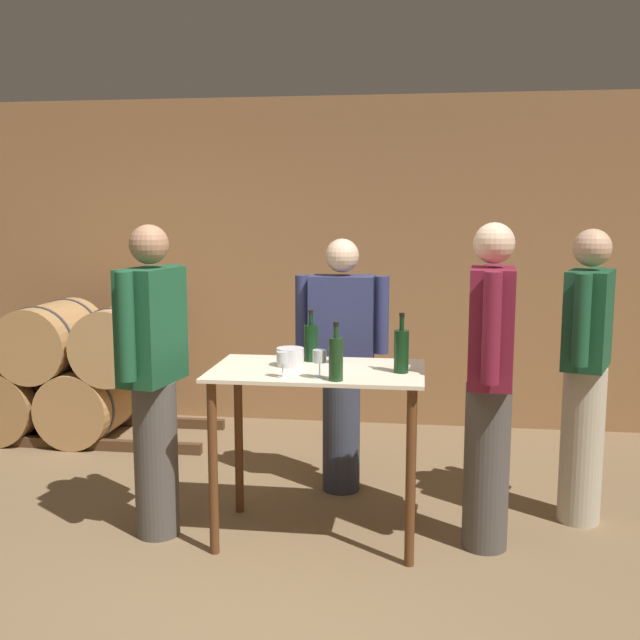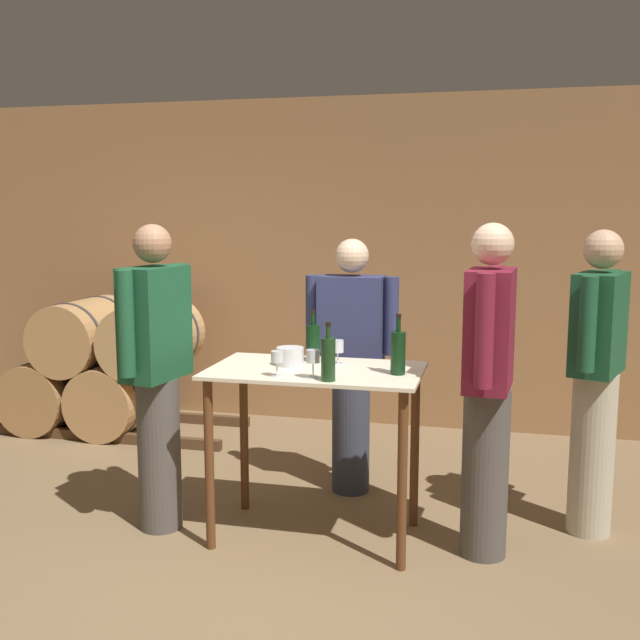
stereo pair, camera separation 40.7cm
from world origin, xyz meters
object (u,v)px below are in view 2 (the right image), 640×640
(wine_bottle_far_left, at_px, (313,342))
(wine_bottle_center, at_px, (398,352))
(person_visitor_near_door, at_px, (351,361))
(wine_glass_near_right, at_px, (338,347))
(person_visitor_bearded, at_px, (157,371))
(wine_bottle_left, at_px, (328,358))
(person_host, at_px, (488,384))
(person_visitor_with_scarf, at_px, (596,376))
(ice_bucket, at_px, (290,356))
(wine_glass_near_center, at_px, (313,357))
(wine_glass_near_left, at_px, (277,358))

(wine_bottle_far_left, height_order, wine_bottle_center, wine_bottle_center)
(person_visitor_near_door, bearing_deg, wine_glass_near_right, -86.50)
(person_visitor_bearded, height_order, person_visitor_near_door, person_visitor_bearded)
(wine_bottle_left, relative_size, person_host, 0.17)
(wine_bottle_center, relative_size, person_host, 0.18)
(wine_bottle_left, xyz_separation_m, person_host, (0.78, 0.26, -0.15))
(wine_glass_near_right, relative_size, person_visitor_with_scarf, 0.08)
(wine_bottle_left, bearing_deg, person_visitor_near_door, 94.45)
(person_visitor_with_scarf, height_order, person_visitor_bearded, person_visitor_bearded)
(person_host, bearing_deg, ice_bucket, 176.97)
(wine_bottle_far_left, bearing_deg, wine_bottle_center, -24.37)
(wine_bottle_far_left, relative_size, person_visitor_near_door, 0.18)
(ice_bucket, bearing_deg, person_host, -3.03)
(wine_glass_near_center, relative_size, person_visitor_bearded, 0.09)
(wine_bottle_center, bearing_deg, wine_bottle_far_left, 155.63)
(person_host, xyz_separation_m, person_visitor_with_scarf, (0.57, 0.42, -0.02))
(wine_bottle_left, xyz_separation_m, person_visitor_with_scarf, (1.35, 0.68, -0.17))
(wine_bottle_center, xyz_separation_m, wine_glass_near_center, (-0.40, -0.20, -0.01))
(wine_bottle_far_left, bearing_deg, wine_bottle_left, -67.17)
(wine_glass_near_center, bearing_deg, ice_bucket, 125.73)
(wine_bottle_center, bearing_deg, person_visitor_near_door, 117.69)
(wine_bottle_center, xyz_separation_m, person_host, (0.46, 0.03, -0.15))
(wine_glass_near_left, bearing_deg, wine_glass_near_center, 1.16)
(wine_bottle_center, bearing_deg, wine_glass_near_right, 152.71)
(person_host, height_order, person_visitor_bearded, person_host)
(wine_bottle_far_left, distance_m, wine_bottle_left, 0.50)
(wine_bottle_far_left, height_order, person_visitor_bearded, person_visitor_bearded)
(ice_bucket, height_order, person_host, person_host)
(person_visitor_with_scarf, distance_m, person_visitor_bearded, 2.42)
(wine_bottle_left, bearing_deg, person_host, 18.35)
(wine_glass_near_left, bearing_deg, person_visitor_bearded, 169.14)
(ice_bucket, relative_size, person_visitor_with_scarf, 0.09)
(wine_bottle_left, bearing_deg, wine_bottle_far_left, 112.83)
(wine_bottle_left, height_order, person_visitor_with_scarf, person_visitor_with_scarf)
(person_host, distance_m, person_visitor_with_scarf, 0.71)
(ice_bucket, bearing_deg, wine_bottle_far_left, 58.29)
(wine_bottle_center, height_order, person_visitor_with_scarf, person_visitor_with_scarf)
(wine_bottle_center, bearing_deg, wine_bottle_left, -144.01)
(wine_bottle_far_left, relative_size, ice_bucket, 1.95)
(ice_bucket, bearing_deg, wine_glass_near_center, -54.27)
(wine_bottle_center, distance_m, wine_glass_near_center, 0.45)
(wine_glass_near_left, distance_m, wine_glass_near_center, 0.19)
(wine_bottle_left, xyz_separation_m, wine_glass_near_center, (-0.09, 0.04, -0.01))
(wine_bottle_center, distance_m, person_visitor_near_door, 0.88)
(wine_bottle_far_left, xyz_separation_m, person_host, (0.97, -0.21, -0.14))
(wine_bottle_center, distance_m, person_visitor_bearded, 1.34)
(wine_glass_near_center, distance_m, ice_bucket, 0.35)
(wine_bottle_center, relative_size, person_visitor_near_door, 0.20)
(wine_bottle_center, xyz_separation_m, person_visitor_with_scarf, (1.03, 0.45, -0.17))
(person_visitor_bearded, xyz_separation_m, person_visitor_near_door, (0.94, 0.81, -0.06))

